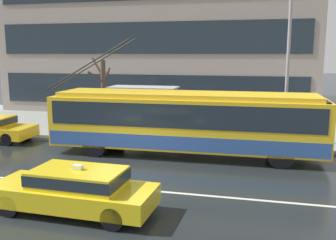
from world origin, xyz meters
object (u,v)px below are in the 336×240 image
(bus_shelter, at_px, (145,98))
(street_tree_bare, at_px, (103,89))
(taxi_oncoming_near, at_px, (75,188))
(pedestrian_at_shelter, at_px, (268,112))
(street_lamp, at_px, (288,56))
(pedestrian_approaching_curb, at_px, (192,102))
(pedestrian_walking_past, at_px, (144,106))
(trolleybus, at_px, (186,121))

(bus_shelter, xyz_separation_m, street_tree_bare, (-3.05, 1.52, 0.33))
(taxi_oncoming_near, height_order, pedestrian_at_shelter, pedestrian_at_shelter)
(bus_shelter, xyz_separation_m, street_lamp, (7.26, -0.77, 2.27))
(bus_shelter, distance_m, pedestrian_approaching_curb, 2.58)
(bus_shelter, height_order, pedestrian_approaching_curb, bus_shelter)
(bus_shelter, distance_m, pedestrian_walking_past, 0.46)
(trolleybus, relative_size, pedestrian_at_shelter, 6.18)
(bus_shelter, height_order, street_tree_bare, street_tree_bare)
(pedestrian_approaching_curb, bearing_deg, street_lamp, -18.83)
(bus_shelter, distance_m, street_tree_bare, 3.42)
(pedestrian_approaching_curb, height_order, street_tree_bare, street_tree_bare)
(street_lamp, bearing_deg, trolleybus, -147.38)
(street_lamp, xyz_separation_m, street_tree_bare, (-10.31, 2.30, -1.94))
(pedestrian_approaching_curb, bearing_deg, street_tree_bare, 173.27)
(pedestrian_at_shelter, height_order, pedestrian_approaching_curb, pedestrian_approaching_curb)
(trolleybus, relative_size, street_lamp, 1.74)
(trolleybus, height_order, bus_shelter, trolleybus)
(trolleybus, relative_size, pedestrian_walking_past, 6.51)
(bus_shelter, relative_size, pedestrian_approaching_curb, 1.77)
(pedestrian_walking_past, bearing_deg, trolleybus, -48.31)
(bus_shelter, height_order, pedestrian_walking_past, bus_shelter)
(pedestrian_walking_past, bearing_deg, street_lamp, -4.14)
(pedestrian_at_shelter, xyz_separation_m, street_lamp, (0.79, 0.47, 2.60))
(bus_shelter, bearing_deg, taxi_oncoming_near, -83.78)
(street_tree_bare, bearing_deg, pedestrian_at_shelter, -16.19)
(trolleybus, xyz_separation_m, street_tree_bare, (-5.99, 5.06, 0.83))
(bus_shelter, bearing_deg, pedestrian_walking_past, -85.50)
(taxi_oncoming_near, height_order, bus_shelter, bus_shelter)
(pedestrian_approaching_curb, distance_m, street_lamp, 5.68)
(trolleybus, height_order, street_tree_bare, trolleybus)
(street_tree_bare, bearing_deg, bus_shelter, -26.54)
(bus_shelter, bearing_deg, pedestrian_at_shelter, -10.86)
(pedestrian_at_shelter, distance_m, pedestrian_approaching_curb, 4.57)
(taxi_oncoming_near, bearing_deg, bus_shelter, 96.22)
(pedestrian_at_shelter, bearing_deg, street_lamp, 30.64)
(taxi_oncoming_near, bearing_deg, pedestrian_approaching_curb, 83.42)
(trolleybus, height_order, pedestrian_at_shelter, trolleybus)
(bus_shelter, distance_m, street_lamp, 7.64)
(trolleybus, bearing_deg, bus_shelter, 129.81)
(trolleybus, xyz_separation_m, pedestrian_walking_past, (-2.92, 3.28, 0.12))
(street_lamp, bearing_deg, taxi_oncoming_near, -122.72)
(taxi_oncoming_near, xyz_separation_m, bus_shelter, (-1.12, 10.31, 1.33))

